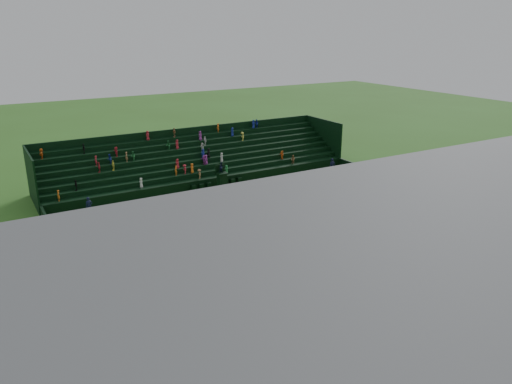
# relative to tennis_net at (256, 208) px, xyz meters

# --- Properties ---
(ground) EXTENTS (160.00, 160.00, 0.00)m
(ground) POSITION_rel_tennis_net_xyz_m (0.00, 0.00, -0.53)
(ground) COLOR #356820
(ground) RESTS_ON ground
(court_surface) EXTENTS (12.97, 26.77, 0.01)m
(court_surface) POSITION_rel_tennis_net_xyz_m (0.00, 0.00, -0.52)
(court_surface) COLOR #3C802A
(court_surface) RESTS_ON ground
(perimeter_wall_north) EXTENTS (17.17, 0.20, 1.00)m
(perimeter_wall_north) POSITION_rel_tennis_net_xyz_m (0.00, 15.88, -0.03)
(perimeter_wall_north) COLOR black
(perimeter_wall_north) RESTS_ON ground
(perimeter_wall_south) EXTENTS (17.17, 0.20, 1.00)m
(perimeter_wall_south) POSITION_rel_tennis_net_xyz_m (0.00, -15.88, -0.03)
(perimeter_wall_south) COLOR black
(perimeter_wall_south) RESTS_ON ground
(perimeter_wall_east) EXTENTS (0.20, 31.77, 1.00)m
(perimeter_wall_east) POSITION_rel_tennis_net_xyz_m (8.48, 0.00, -0.03)
(perimeter_wall_east) COLOR black
(perimeter_wall_east) RESTS_ON ground
(perimeter_wall_west) EXTENTS (0.20, 31.77, 1.00)m
(perimeter_wall_west) POSITION_rel_tennis_net_xyz_m (-8.48, 0.00, -0.03)
(perimeter_wall_west) COLOR black
(perimeter_wall_west) RESTS_ON ground
(north_grandstand) EXTENTS (6.60, 32.00, 4.90)m
(north_grandstand) POSITION_rel_tennis_net_xyz_m (12.66, 0.00, 1.02)
(north_grandstand) COLOR black
(north_grandstand) RESTS_ON ground
(south_grandstand) EXTENTS (6.60, 32.00, 4.90)m
(south_grandstand) POSITION_rel_tennis_net_xyz_m (-12.66, 0.00, 1.02)
(south_grandstand) COLOR black
(south_grandstand) RESTS_ON ground
(tennis_net) EXTENTS (11.67, 0.10, 1.06)m
(tennis_net) POSITION_rel_tennis_net_xyz_m (0.00, 0.00, 0.00)
(tennis_net) COLOR black
(tennis_net) RESTS_ON ground
(umpire_chair) EXTENTS (0.98, 0.98, 3.07)m
(umpire_chair) POSITION_rel_tennis_net_xyz_m (-6.51, 0.01, 0.79)
(umpire_chair) COLOR black
(umpire_chair) RESTS_ON ground
(courtside_chairs) EXTENTS (0.46, 5.44, 1.01)m
(courtside_chairs) POSITION_rel_tennis_net_xyz_m (-8.24, 0.31, -0.15)
(courtside_chairs) COLOR black
(courtside_chairs) RESTS_ON ground
(player_near_west) EXTENTS (1.03, 0.75, 1.92)m
(player_near_west) POSITION_rel_tennis_net_xyz_m (-2.43, -10.04, 0.44)
(player_near_west) COLOR white
(player_near_west) RESTS_ON ground
(player_near_east) EXTENTS (0.82, 0.69, 1.93)m
(player_near_east) POSITION_rel_tennis_net_xyz_m (2.58, -5.62, 0.44)
(player_near_east) COLOR white
(player_near_east) RESTS_ON ground
(player_far_west) EXTENTS (0.96, 0.81, 1.73)m
(player_far_west) POSITION_rel_tennis_net_xyz_m (-0.93, 9.43, 0.34)
(player_far_west) COLOR white
(player_far_west) RESTS_ON ground
(player_far_east) EXTENTS (1.46, 1.10, 2.01)m
(player_far_east) POSITION_rel_tennis_net_xyz_m (1.27, 4.08, 0.48)
(player_far_east) COLOR white
(player_far_east) RESTS_ON ground
(line_judge_north) EXTENTS (0.56, 0.72, 1.73)m
(line_judge_north) POSITION_rel_tennis_net_xyz_m (-6.42, 13.27, 0.34)
(line_judge_north) COLOR black
(line_judge_north) RESTS_ON ground
(line_judge_south) EXTENTS (0.39, 0.58, 1.58)m
(line_judge_south) POSITION_rel_tennis_net_xyz_m (-6.98, -12.30, 0.26)
(line_judge_south) COLOR black
(line_judge_south) RESTS_ON ground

